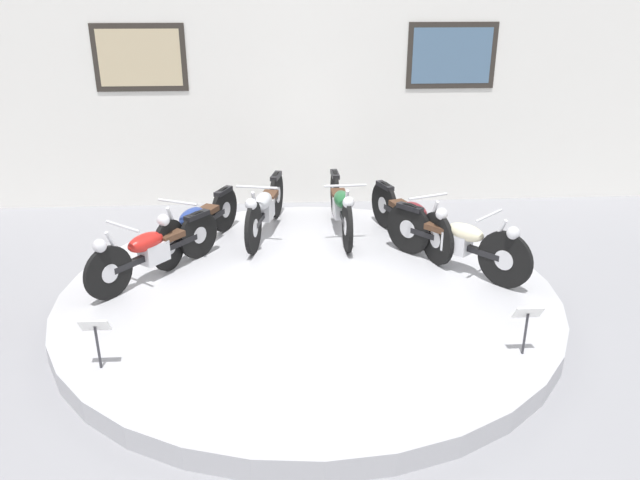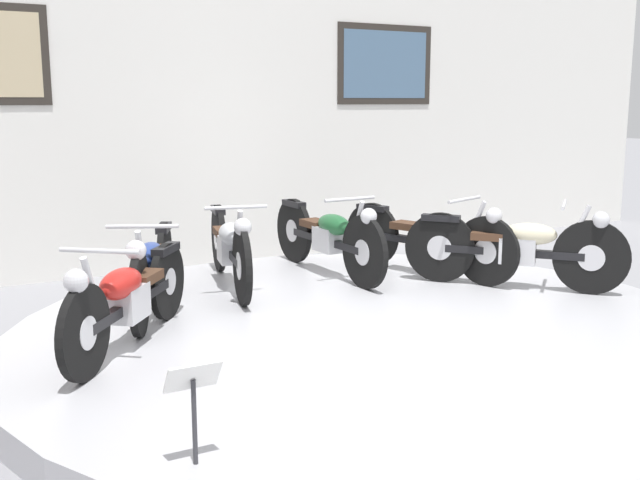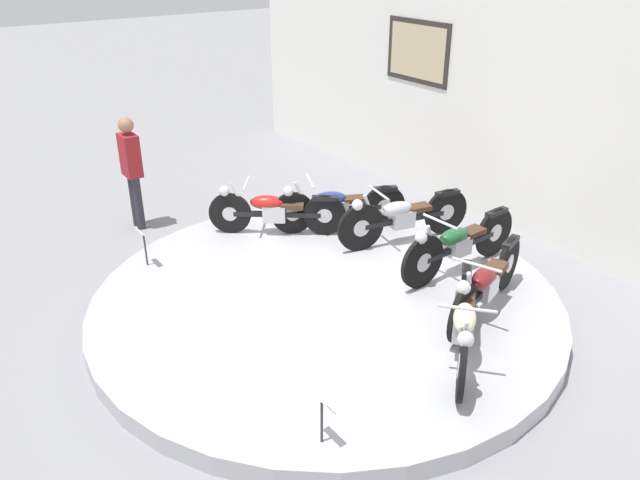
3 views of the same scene
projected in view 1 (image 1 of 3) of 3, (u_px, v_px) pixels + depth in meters
ground_plane at (309, 305)px, 7.16m from camera, size 60.00×60.00×0.00m
display_platform at (309, 296)px, 7.12m from camera, size 5.56×5.56×0.22m
back_wall at (298, 70)px, 9.75m from camera, size 14.00×0.22×4.31m
motorcycle_red at (153, 248)px, 7.20m from camera, size 1.26×1.57×0.78m
motorcycle_blue at (197, 222)px, 7.96m from camera, size 0.87×1.82×0.79m
motorcycle_silver at (265, 207)px, 8.44m from camera, size 0.60×1.99×0.81m
motorcycle_green at (341, 205)px, 8.50m from camera, size 0.54×2.03×0.82m
motorcycle_maroon at (411, 217)px, 8.10m from camera, size 0.76×1.91×0.80m
motorcycle_cream at (457, 239)px, 7.39m from camera, size 1.38×1.54×0.81m
info_placard_front_left at (96, 332)px, 5.48m from camera, size 0.26×0.11×0.51m
info_placard_front_centre at (527, 319)px, 5.69m from camera, size 0.26×0.11×0.51m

